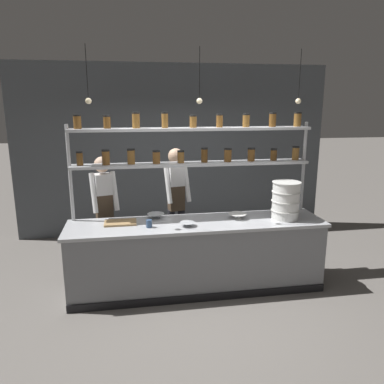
{
  "coord_description": "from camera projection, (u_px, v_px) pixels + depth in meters",
  "views": [
    {
      "loc": [
        -0.82,
        -4.5,
        2.41
      ],
      "look_at": [
        -0.03,
        0.2,
        1.27
      ],
      "focal_mm": 35.0,
      "sensor_mm": 36.0,
      "label": 1
    }
  ],
  "objects": [
    {
      "name": "container_stack",
      "position": [
        286.0,
        200.0,
        4.87
      ],
      "size": [
        0.37,
        0.37,
        0.5
      ],
      "color": "white",
      "rests_on": "prep_counter"
    },
    {
      "name": "cutting_board",
      "position": [
        120.0,
        223.0,
        4.73
      ],
      "size": [
        0.4,
        0.26,
        0.02
      ],
      "color": "#A88456",
      "rests_on": "prep_counter"
    },
    {
      "name": "back_wall",
      "position": [
        174.0,
        151.0,
        6.91
      ],
      "size": [
        5.7,
        0.12,
        3.09
      ],
      "primitive_type": "cube",
      "color": "#4C5156",
      "rests_on": "ground_plane"
    },
    {
      "name": "prep_counter",
      "position": [
        197.0,
        256.0,
        4.9
      ],
      "size": [
        3.3,
        0.76,
        0.92
      ],
      "color": "gray",
      "rests_on": "ground_plane"
    },
    {
      "name": "prep_bowl_center_back",
      "position": [
        187.0,
        224.0,
        4.62
      ],
      "size": [
        0.19,
        0.19,
        0.05
      ],
      "color": "#B2B7BC",
      "rests_on": "prep_counter"
    },
    {
      "name": "pendant_light_row",
      "position": [
        199.0,
        98.0,
        4.44
      ],
      "size": [
        2.6,
        0.07,
        0.65
      ],
      "color": "black"
    },
    {
      "name": "prep_bowl_near_left",
      "position": [
        237.0,
        216.0,
        4.93
      ],
      "size": [
        0.24,
        0.24,
        0.07
      ],
      "color": "silver",
      "rests_on": "prep_counter"
    },
    {
      "name": "spice_shelf_unit",
      "position": [
        193.0,
        149.0,
        4.9
      ],
      "size": [
        3.18,
        0.28,
        2.3
      ],
      "color": "#B7BABF",
      "rests_on": "ground_plane"
    },
    {
      "name": "prep_bowl_center_front",
      "position": [
        156.0,
        216.0,
        4.95
      ],
      "size": [
        0.23,
        0.23,
        0.06
      ],
      "color": "#B2B7BC",
      "rests_on": "prep_counter"
    },
    {
      "name": "ground_plane",
      "position": [
        197.0,
        288.0,
        5.01
      ],
      "size": [
        40.0,
        40.0,
        0.0
      ],
      "primitive_type": "plane",
      "color": "slate"
    },
    {
      "name": "serving_cup_front",
      "position": [
        149.0,
        224.0,
        4.58
      ],
      "size": [
        0.07,
        0.07,
        0.1
      ],
      "color": "#334C70",
      "rests_on": "prep_counter"
    },
    {
      "name": "chef_left",
      "position": [
        104.0,
        208.0,
        5.23
      ],
      "size": [
        0.41,
        0.34,
        1.7
      ],
      "rotation": [
        0.0,
        0.0,
        0.27
      ],
      "color": "black",
      "rests_on": "ground_plane"
    },
    {
      "name": "chef_center",
      "position": [
        176.0,
        198.0,
        5.54
      ],
      "size": [
        0.4,
        0.33,
        1.77
      ],
      "rotation": [
        0.0,
        0.0,
        0.2
      ],
      "color": "black",
      "rests_on": "ground_plane"
    }
  ]
}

